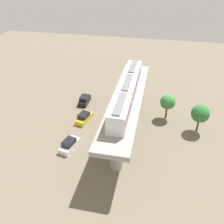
{
  "coord_description": "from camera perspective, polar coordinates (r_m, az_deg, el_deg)",
  "views": [
    {
      "loc": [
        -4.88,
        35.99,
        27.77
      ],
      "look_at": [
        2.5,
        0.59,
        4.3
      ],
      "focal_mm": 39.21,
      "sensor_mm": 36.0,
      "label": 1
    }
  ],
  "objects": [
    {
      "name": "ground_plane",
      "position": [
        45.72,
        3.23,
        -4.48
      ],
      "size": [
        120.0,
        120.0,
        0.0
      ],
      "primitive_type": "plane",
      "color": "#706654"
    },
    {
      "name": "viaduct",
      "position": [
        42.63,
        3.45,
        1.36
      ],
      "size": [
        5.2,
        28.85,
        7.17
      ],
      "color": "#999691",
      "rests_on": "ground"
    },
    {
      "name": "parked_car_white",
      "position": [
        42.14,
        -9.89,
        -7.52
      ],
      "size": [
        2.71,
        4.5,
        1.76
      ],
      "rotation": [
        0.0,
        0.0,
        -0.23
      ],
      "color": "white",
      "rests_on": "ground"
    },
    {
      "name": "parked_car_yellow",
      "position": [
        48.29,
        -6.52,
        -1.3
      ],
      "size": [
        2.68,
        4.49,
        1.76
      ],
      "rotation": [
        0.0,
        0.0,
        -0.22
      ],
      "color": "yellow",
      "rests_on": "ground"
    },
    {
      "name": "parked_car_black",
      "position": [
        54.13,
        -6.41,
        2.8
      ],
      "size": [
        1.82,
        4.21,
        1.76
      ],
      "rotation": [
        0.0,
        0.0,
        0.0
      ],
      "color": "black",
      "rests_on": "ground"
    },
    {
      "name": "tree_mid_lot",
      "position": [
        46.34,
        19.9,
        -0.4
      ],
      "size": [
        3.24,
        3.24,
        5.43
      ],
      "color": "brown",
      "rests_on": "ground"
    },
    {
      "name": "tree_near_viaduct",
      "position": [
        48.47,
        12.86,
        2.28
      ],
      "size": [
        2.92,
        2.92,
        5.18
      ],
      "color": "brown",
      "rests_on": "ground"
    },
    {
      "name": "train",
      "position": [
        40.51,
        3.48,
        4.83
      ],
      "size": [
        2.64,
        20.5,
        3.24
      ],
      "color": "silver",
      "rests_on": "viaduct"
    }
  ]
}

